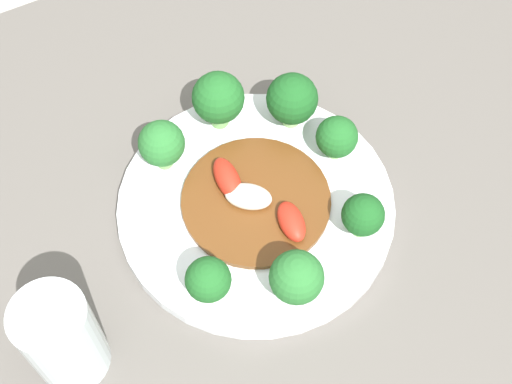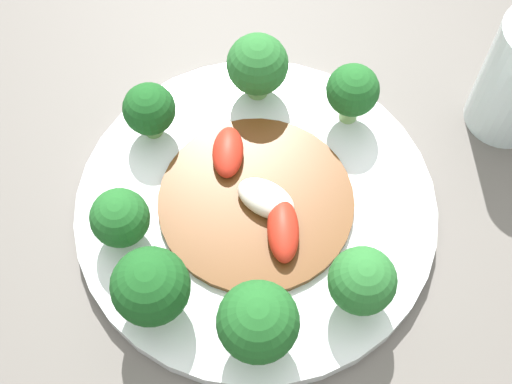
{
  "view_description": "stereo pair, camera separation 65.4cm",
  "coord_description": "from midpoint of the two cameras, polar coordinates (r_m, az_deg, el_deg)",
  "views": [
    {
      "loc": [
        0.17,
        0.29,
        1.39
      ],
      "look_at": [
        -0.02,
        -0.04,
        0.77
      ],
      "focal_mm": 50.0,
      "sensor_mm": 36.0,
      "label": 1
    },
    {
      "loc": [
        -0.05,
        -0.31,
        1.26
      ],
      "look_at": [
        -0.02,
        -0.04,
        0.77
      ],
      "focal_mm": 50.0,
      "sensor_mm": 36.0,
      "label": 2
    }
  ],
  "objects": [
    {
      "name": "broccoli_northwest",
      "position": [
        0.57,
        -17.46,
        -24.94
      ],
      "size": [
        0.04,
        0.04,
        0.06
      ],
      "color": "#70A356",
      "rests_on": "plate"
    },
    {
      "name": "broccoli_south",
      "position": [
        0.56,
        -9.47,
        -44.6
      ],
      "size": [
        0.06,
        0.06,
        0.07
      ],
      "color": "#70A356",
      "rests_on": "plate"
    },
    {
      "name": "broccoli_southwest",
      "position": [
        0.57,
        -18.98,
        -40.65
      ],
      "size": [
        0.06,
        0.06,
        0.07
      ],
      "color": "#89B76B",
      "rests_on": "plate"
    },
    {
      "name": "stirfry_center",
      "position": [
        0.58,
        -7.84,
        -32.83
      ],
      "size": [
        0.16,
        0.16,
        0.02
      ],
      "color": "#5B3314",
      "rests_on": "plate"
    },
    {
      "name": "plate",
      "position": [
        0.59,
        -7.78,
        -32.72
      ],
      "size": [
        0.29,
        0.29,
        0.02
      ],
      "color": "silver",
      "rests_on": "table"
    },
    {
      "name": "table",
      "position": [
        0.96,
        -3.87,
        -28.36
      ],
      "size": [
        0.99,
        0.92,
        0.73
      ],
      "color": "#5B5651",
      "rests_on": "ground_plane"
    },
    {
      "name": "broccoli_north",
      "position": [
        0.55,
        -7.68,
        -21.45
      ],
      "size": [
        0.05,
        0.05,
        0.06
      ],
      "color": "#70A356",
      "rests_on": "plate"
    },
    {
      "name": "broccoli_northeast",
      "position": [
        0.54,
        1.38,
        -24.38
      ],
      "size": [
        0.04,
        0.04,
        0.06
      ],
      "color": "#89B76B",
      "rests_on": "plate"
    },
    {
      "name": "broccoli_southeast",
      "position": [
        0.56,
        1.11,
        -41.64
      ],
      "size": [
        0.05,
        0.05,
        0.06
      ],
      "color": "#70A356",
      "rests_on": "plate"
    },
    {
      "name": "ground_plane",
      "position": [
        1.33,
        -2.8,
        -28.37
      ],
      "size": [
        8.0,
        8.0,
        0.0
      ],
      "primitive_type": "plane",
      "color": "#B7B2A8"
    },
    {
      "name": "broccoli_west",
      "position": [
        0.58,
        -20.82,
        -34.35
      ],
      "size": [
        0.05,
        0.05,
        0.05
      ],
      "color": "#7AAD5B",
      "rests_on": "plate"
    }
  ]
}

